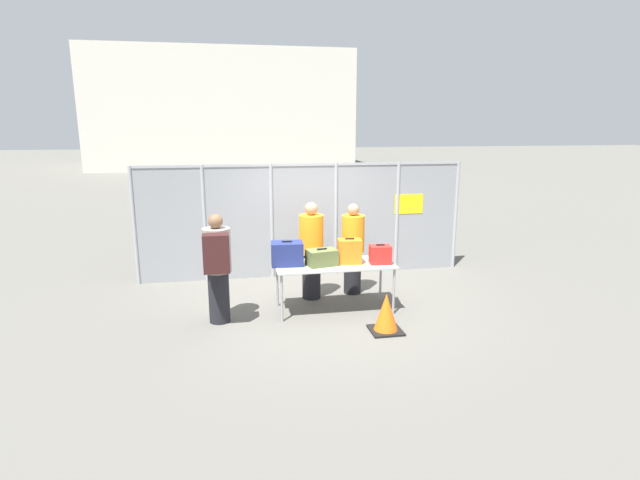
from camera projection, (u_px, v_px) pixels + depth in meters
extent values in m
plane|color=#605E56|center=(321.00, 306.00, 8.37)|extent=(120.00, 120.00, 0.00)
cylinder|color=#9EA0A5|center=(134.00, 226.00, 9.31)|extent=(0.07, 0.07, 2.25)
cylinder|color=#9EA0A5|center=(205.00, 224.00, 9.54)|extent=(0.07, 0.07, 2.25)
cylinder|color=#9EA0A5|center=(272.00, 222.00, 9.77)|extent=(0.07, 0.07, 2.25)
cylinder|color=#9EA0A5|center=(336.00, 219.00, 10.00)|extent=(0.07, 0.07, 2.25)
cylinder|color=#9EA0A5|center=(397.00, 217.00, 10.23)|extent=(0.07, 0.07, 2.25)
cylinder|color=#9EA0A5|center=(455.00, 215.00, 10.45)|extent=(0.07, 0.07, 2.25)
cube|color=gray|center=(304.00, 220.00, 9.88)|extent=(6.43, 0.01, 2.25)
cube|color=#9EA0A5|center=(304.00, 165.00, 9.64)|extent=(6.43, 0.04, 0.04)
cube|color=yellow|center=(409.00, 204.00, 10.20)|extent=(0.60, 0.01, 0.40)
cube|color=#B2B2AD|center=(334.00, 265.00, 8.05)|extent=(1.92, 0.82, 0.02)
cylinder|color=#99999E|center=(282.00, 298.00, 7.64)|extent=(0.04, 0.04, 0.76)
cylinder|color=#99999E|center=(394.00, 291.00, 7.96)|extent=(0.04, 0.04, 0.76)
cylinder|color=#99999E|center=(277.00, 284.00, 8.31)|extent=(0.04, 0.04, 0.76)
cylinder|color=#99999E|center=(381.00, 278.00, 8.63)|extent=(0.04, 0.04, 0.76)
cube|color=navy|center=(287.00, 254.00, 7.95)|extent=(0.52, 0.38, 0.37)
cube|color=black|center=(287.00, 242.00, 7.90)|extent=(0.16, 0.03, 0.02)
cube|color=#566033|center=(322.00, 258.00, 7.93)|extent=(0.51, 0.40, 0.26)
cube|color=black|center=(322.00, 249.00, 7.90)|extent=(0.16, 0.06, 0.02)
cube|color=orange|center=(349.00, 251.00, 8.05)|extent=(0.39, 0.30, 0.39)
cube|color=black|center=(350.00, 239.00, 8.00)|extent=(0.15, 0.04, 0.02)
cube|color=red|center=(380.00, 254.00, 8.05)|extent=(0.37, 0.30, 0.30)
cube|color=black|center=(380.00, 245.00, 8.01)|extent=(0.14, 0.04, 0.02)
cylinder|color=black|center=(219.00, 297.00, 7.65)|extent=(0.32, 0.32, 0.80)
cylinder|color=gray|center=(217.00, 250.00, 7.48)|extent=(0.42, 0.42, 0.67)
sphere|color=brown|center=(215.00, 221.00, 7.38)|extent=(0.22, 0.22, 0.22)
cube|color=#381919|center=(216.00, 253.00, 7.16)|extent=(0.38, 0.23, 0.56)
cylinder|color=black|center=(311.00, 276.00, 8.71)|extent=(0.32, 0.32, 0.81)
cylinder|color=orange|center=(311.00, 234.00, 8.54)|extent=(0.42, 0.42, 0.67)
sphere|color=#A57A5B|center=(311.00, 209.00, 8.44)|extent=(0.22, 0.22, 0.22)
cylinder|color=black|center=(352.00, 272.00, 8.98)|extent=(0.31, 0.31, 0.78)
cylinder|color=orange|center=(353.00, 233.00, 8.82)|extent=(0.40, 0.40, 0.65)
sphere|color=#A57A5B|center=(353.00, 210.00, 8.72)|extent=(0.21, 0.21, 0.21)
cube|color=#4C6B47|center=(332.00, 230.00, 12.47)|extent=(2.87, 1.38, 0.45)
sphere|color=black|center=(317.00, 241.00, 11.67)|extent=(0.65, 0.65, 0.65)
sphere|color=black|center=(307.00, 228.00, 13.12)|extent=(0.65, 0.65, 0.65)
cylinder|color=#59595B|center=(254.00, 240.00, 12.16)|extent=(1.01, 0.06, 0.06)
cube|color=beige|center=(223.00, 111.00, 36.92)|extent=(17.78, 9.75, 7.96)
cube|color=black|center=(386.00, 330.00, 7.36)|extent=(0.47, 0.47, 0.03)
cone|color=orange|center=(386.00, 313.00, 7.30)|extent=(0.37, 0.37, 0.58)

